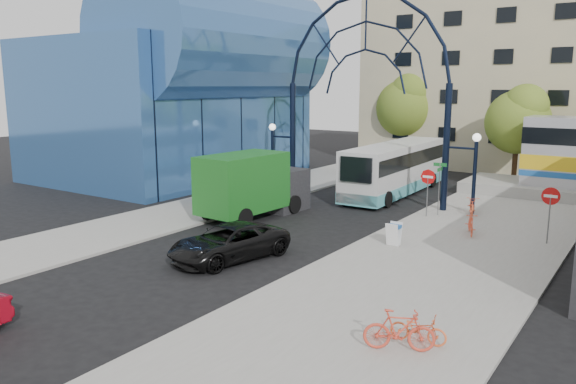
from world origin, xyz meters
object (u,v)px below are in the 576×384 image
Objects in this scene: bike_near_b at (471,223)px; bike_far_a at (418,329)px; gateway_arch at (365,56)px; black_suv at (229,242)px; street_name_sign at (440,178)px; tree_north_b at (407,104)px; do_not_enter_sign at (550,202)px; stop_sign at (428,181)px; city_bus at (396,168)px; bike_far_b at (399,330)px; sandwich_board at (394,231)px; bike_near_a at (472,205)px; tree_north_a at (520,118)px; green_truck at (254,185)px.

bike_far_a is at bearing -101.47° from bike_near_b.
gateway_arch is 2.69× the size of black_suv.
street_name_sign reaches higher than bike_far_a.
street_name_sign is 19.81m from tree_north_b.
gateway_arch is 15.41m from black_suv.
do_not_enter_sign is 0.89× the size of street_name_sign.
stop_sign is 0.21× the size of city_bus.
gateway_arch is 13.43m from do_not_enter_sign.
tree_north_b reaches higher than bike_near_b.
street_name_sign is at bearing 109.62° from bike_near_b.
bike_far_b is at bearing -73.88° from street_name_sign.
city_bus is at bearing 133.03° from street_name_sign.
bike_far_a is (2.17, -11.96, -0.13)m from bike_near_b.
gateway_arch reaches higher than sandwich_board.
do_not_enter_sign is 25.09m from tree_north_b.
gateway_arch is at bearing 124.91° from sandwich_board.
bike_near_a is 1.01× the size of bike_far_b.
bike_near_b is (11.66, -20.27, -4.62)m from tree_north_b.
tree_north_b is at bearing 126.74° from do_not_enter_sign.
street_name_sign is 15.73m from bike_far_a.
do_not_enter_sign is 0.35× the size of tree_north_a.
street_name_sign reaches higher than do_not_enter_sign.
tree_north_b is at bearing 14.04° from bike_far_a.
sandwich_board is at bearing -117.23° from bike_near_a.
tree_north_b is at bearing 117.65° from street_name_sign.
bike_far_b is at bearing -82.93° from tree_north_a.
gateway_arch reaches higher than stop_sign.
sandwich_board is 0.08× the size of city_bus.
tree_north_b reaches higher than do_not_enter_sign.
stop_sign reaches higher than do_not_enter_sign.
tree_north_b is at bearing 111.59° from sandwich_board.
gateway_arch is 7.35× the size of bike_far_b.
black_suv is at bearing -133.88° from bike_near_a.
black_suv is 2.72× the size of bike_near_a.
stop_sign is 4.03m from bike_near_b.
tree_north_a reaches higher than green_truck.
city_bus is 2.32× the size of black_suv.
tree_north_a is at bearing 84.58° from stop_sign.
do_not_enter_sign reaches higher than sandwich_board.
tree_north_a is (-4.88, 15.93, 2.63)m from do_not_enter_sign.
bike_near_a is (0.47, -12.01, -4.00)m from tree_north_a.
bike_near_a is 17.20m from bike_far_b.
tree_north_a reaches higher than bike_far_b.
tree_north_a is 3.75× the size of bike_near_a.
stop_sign is at bearing -153.22° from bike_near_a.
city_bus is (-10.37, 7.49, -0.30)m from do_not_enter_sign.
tree_north_a is at bearing 72.13° from bike_near_a.
green_truck is at bearing -87.56° from tree_north_b.
stop_sign is 6.90m from city_bus.
stop_sign reaches higher than bike_far_a.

